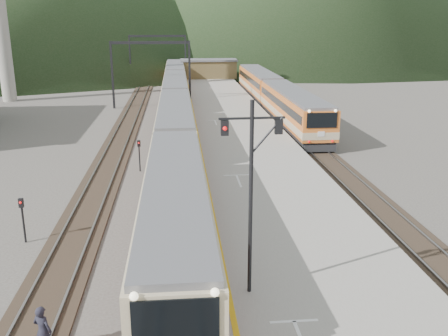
{
  "coord_description": "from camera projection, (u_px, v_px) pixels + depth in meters",
  "views": [
    {
      "loc": [
        0.2,
        -6.65,
        10.43
      ],
      "look_at": [
        2.86,
        21.49,
        2.0
      ],
      "focal_mm": 40.0,
      "sensor_mm": 36.0,
      "label": 1
    }
  ],
  "objects": [
    {
      "name": "gantry_near",
      "position": [
        151.0,
        62.0,
        59.93
      ],
      "size": [
        9.55,
        0.25,
        8.0
      ],
      "color": "black",
      "rests_on": "ground"
    },
    {
      "name": "worker",
      "position": [
        43.0,
        331.0,
        15.92
      ],
      "size": [
        0.76,
        0.64,
        1.77
      ],
      "primitive_type": "imported",
      "rotation": [
        0.0,
        0.0,
        2.73
      ],
      "color": "black",
      "rests_on": "ground"
    },
    {
      "name": "signal_mast",
      "position": [
        251.0,
        180.0,
        16.85
      ],
      "size": [
        2.2,
        0.23,
        6.95
      ],
      "color": "black",
      "rests_on": "platform"
    },
    {
      "name": "short_signal_b",
      "position": [
        139.0,
        151.0,
        35.32
      ],
      "size": [
        0.25,
        0.21,
        2.27
      ],
      "color": "black",
      "rests_on": "ground"
    },
    {
      "name": "main_train",
      "position": [
        175.0,
        106.0,
        50.72
      ],
      "size": [
        2.85,
        78.17,
        3.48
      ],
      "color": "tan",
      "rests_on": "track_main"
    },
    {
      "name": "gantry_far",
      "position": [
        158.0,
        50.0,
        83.78
      ],
      "size": [
        9.55,
        0.25,
        8.0
      ],
      "color": "black",
      "rests_on": "ground"
    },
    {
      "name": "second_train",
      "position": [
        273.0,
        94.0,
        58.77
      ],
      "size": [
        2.98,
        40.56,
        3.64
      ],
      "color": "orange",
      "rests_on": "track_second"
    },
    {
      "name": "track_far",
      "position": [
        123.0,
        134.0,
        47.0
      ],
      "size": [
        2.6,
        200.0,
        0.23
      ],
      "color": "black",
      "rests_on": "ground"
    },
    {
      "name": "platform",
      "position": [
        237.0,
        132.0,
        45.92
      ],
      "size": [
        8.0,
        100.0,
        1.0
      ],
      "primitive_type": "cube",
      "color": "gray",
      "rests_on": "ground"
    },
    {
      "name": "track_second",
      "position": [
        295.0,
        131.0,
        48.49
      ],
      "size": [
        2.6,
        200.0,
        0.23
      ],
      "color": "black",
      "rests_on": "ground"
    },
    {
      "name": "track_main",
      "position": [
        176.0,
        133.0,
        47.45
      ],
      "size": [
        2.6,
        200.0,
        0.23
      ],
      "color": "black",
      "rests_on": "ground"
    },
    {
      "name": "short_signal_c",
      "position": [
        22.0,
        214.0,
        23.91
      ],
      "size": [
        0.22,
        0.16,
        2.27
      ],
      "color": "black",
      "rests_on": "ground"
    },
    {
      "name": "station_shed",
      "position": [
        209.0,
        68.0,
        83.5
      ],
      "size": [
        9.4,
        4.4,
        3.1
      ],
      "color": "brown",
      "rests_on": "platform"
    }
  ]
}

